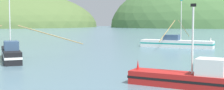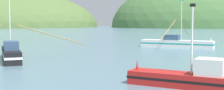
% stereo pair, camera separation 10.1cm
% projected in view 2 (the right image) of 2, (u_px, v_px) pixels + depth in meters
% --- Properties ---
extents(hill_mid_left, '(116.86, 93.49, 44.82)m').
position_uv_depth(hill_mid_left, '(215.00, 27.00, 252.97)').
color(hill_mid_left, '#47703D').
rests_on(hill_mid_left, ground).
extents(hill_far_center, '(163.90, 131.12, 82.72)m').
position_uv_depth(hill_far_center, '(211.00, 27.00, 245.80)').
color(hill_far_center, '#47703D').
rests_on(hill_far_center, ground).
extents(fishing_boat_red, '(8.50, 6.66, 5.41)m').
position_uv_depth(fishing_boat_red, '(199.00, 79.00, 19.12)').
color(fishing_boat_red, red).
rests_on(fishing_boat_red, ground).
extents(fishing_boat_black, '(16.13, 9.83, 6.93)m').
position_uv_depth(fishing_boat_black, '(11.00, 53.00, 33.08)').
color(fishing_boat_black, black).
rests_on(fishing_boat_black, ground).
extents(fishing_boat_white, '(11.32, 15.89, 7.91)m').
position_uv_depth(fishing_boat_white, '(176.00, 43.00, 50.01)').
color(fishing_boat_white, white).
rests_on(fishing_boat_white, ground).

